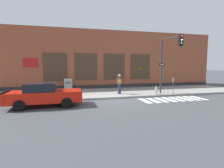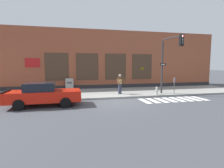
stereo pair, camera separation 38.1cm
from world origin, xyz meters
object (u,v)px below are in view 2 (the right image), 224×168
Objects in this scene: red_car at (44,94)px; busker at (120,83)px; utility_box at (69,84)px; traffic_light at (170,55)px; parking_meter at (174,83)px; fire_hydrant at (157,91)px.

busker reaches higher than red_car.
traffic_light is at bearing -32.21° from utility_box.
utility_box is at bearing 138.77° from busker.
traffic_light reaches higher than red_car.
busker is 4.85m from parking_meter.
traffic_light is 3.39× the size of parking_meter.
utility_box is at bearing 152.51° from parking_meter.
parking_meter is at bearing 5.65° from fire_hydrant.
fire_hydrant is (-1.78, -0.18, -0.60)m from parking_meter.
traffic_light is (9.87, 1.35, 2.75)m from red_car.
traffic_light is 6.95× the size of fire_hydrant.
parking_meter is 1.23× the size of utility_box.
traffic_light reaches higher than utility_box.
fire_hydrant is at bearing -33.85° from utility_box.
red_car is 10.34m from traffic_light.
red_car is 0.95× the size of traffic_light.
parking_meter is 2.05× the size of fire_hydrant.
fire_hydrant is at bearing -174.35° from parking_meter.
busker is 0.36× the size of traffic_light.
traffic_light is 3.19m from fire_hydrant.
traffic_light is at bearing -17.39° from fire_hydrant.
traffic_light is at bearing -19.55° from busker.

